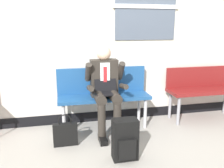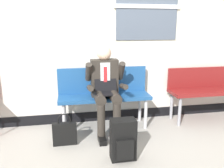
% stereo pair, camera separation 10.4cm
% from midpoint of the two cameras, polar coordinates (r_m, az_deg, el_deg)
% --- Properties ---
extents(ground_plane, '(18.00, 18.00, 0.00)m').
position_cam_midpoint_polar(ground_plane, '(3.56, 2.27, -11.90)').
color(ground_plane, '#9E9991').
extents(station_wall, '(6.58, 0.16, 3.12)m').
position_cam_midpoint_polar(station_wall, '(3.79, 0.52, 13.91)').
color(station_wall, beige).
rests_on(station_wall, ground).
extents(bench_with_person, '(1.39, 0.42, 0.93)m').
position_cam_midpoint_polar(bench_with_person, '(3.62, -1.19, -1.84)').
color(bench_with_person, navy).
rests_on(bench_with_person, ground).
extents(bench_empty, '(1.24, 0.42, 0.87)m').
position_cam_midpoint_polar(bench_empty, '(4.25, 22.36, -0.84)').
color(bench_empty, maroon).
rests_on(bench_empty, ground).
extents(person_seated, '(0.57, 0.70, 1.27)m').
position_cam_midpoint_polar(person_seated, '(3.40, -0.65, -0.76)').
color(person_seated, '#2D2823').
rests_on(person_seated, ground).
extents(backpack, '(0.30, 0.22, 0.50)m').
position_cam_midpoint_polar(backpack, '(2.84, 3.82, -13.52)').
color(backpack, black).
rests_on(backpack, ground).
extents(handbag, '(0.32, 0.08, 0.44)m').
position_cam_midpoint_polar(handbag, '(3.24, -10.50, -11.66)').
color(handbag, black).
rests_on(handbag, ground).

